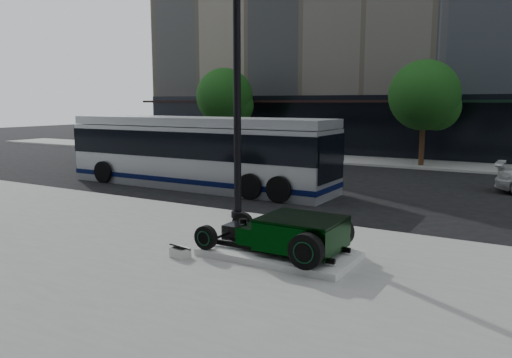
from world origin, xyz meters
The scene contains 9 objects.
ground centered at (0.00, 0.00, 0.00)m, with size 120.00×120.00×0.00m, color black.
sidewalk_near centered at (0.00, -10.50, 0.06)m, with size 70.00×17.00×0.12m, color gray.
sidewalk_far centered at (0.00, 14.00, 0.06)m, with size 70.00×4.00×0.12m, color gray.
street_trees centered at (1.15, 13.07, 3.77)m, with size 29.80×3.80×5.70m.
display_plinth centered at (1.98, -5.51, 0.20)m, with size 3.40×1.80×0.15m, color silver.
hot_rod centered at (2.31, -5.51, 0.70)m, with size 3.22×2.00×0.81m.
info_plaque centered at (0.11, -6.69, 0.24)m, with size 0.44×0.36×0.31m.
lamppost centered at (-0.90, -2.74, 3.47)m, with size 0.40×0.40×7.25m.
transit_bus centered at (-5.72, 1.68, 1.49)m, with size 12.12×2.88×2.92m.
Camera 1 is at (7.00, -15.06, 3.54)m, focal length 35.00 mm.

